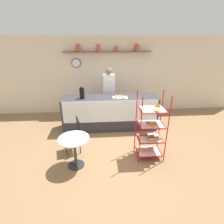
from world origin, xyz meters
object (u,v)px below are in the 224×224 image
pastry_rack (151,132)px  donut_tray_counter (119,97)px  person_worker (109,92)px  cafe_table (74,145)px  cafe_chair (75,132)px  coffee_carafe (82,93)px

pastry_rack → donut_tray_counter: 1.59m
person_worker → cafe_table: person_worker is taller
cafe_chair → coffee_carafe: coffee_carafe is taller
cafe_chair → person_worker: bearing=138.2°
pastry_rack → person_worker: 2.33m
cafe_table → donut_tray_counter: bearing=55.5°
pastry_rack → donut_tray_counter: pastry_rack is taller
pastry_rack → cafe_chair: bearing=168.4°
coffee_carafe → cafe_table: bearing=-92.3°
cafe_table → coffee_carafe: (0.07, 1.67, 0.65)m
cafe_table → cafe_chair: cafe_chair is taller
pastry_rack → cafe_chair: pastry_rack is taller
pastry_rack → coffee_carafe: bearing=138.3°
donut_tray_counter → cafe_table: bearing=-124.5°
pastry_rack → cafe_table: bearing=-172.7°
donut_tray_counter → coffee_carafe: bearing=179.0°
cafe_chair → pastry_rack: bearing=64.3°
person_worker → coffee_carafe: 1.10m
pastry_rack → coffee_carafe: size_ratio=4.58×
cafe_chair → coffee_carafe: size_ratio=2.51×
cafe_table → cafe_chair: 0.58m
pastry_rack → coffee_carafe: (-1.63, 1.46, 0.51)m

